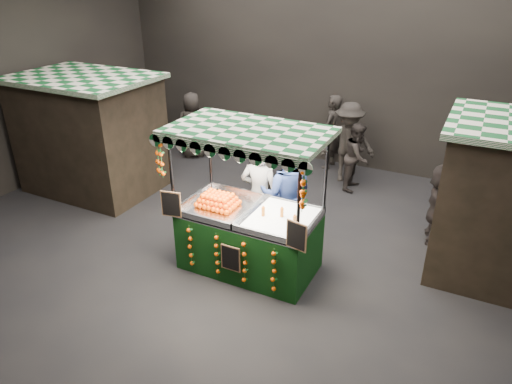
% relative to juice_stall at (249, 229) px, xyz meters
% --- Properties ---
extents(ground, '(12.00, 12.00, 0.00)m').
position_rel_juice_stall_xyz_m(ground, '(-0.28, 0.32, -0.77)').
color(ground, black).
rests_on(ground, ground).
extents(market_hall, '(12.10, 10.10, 5.05)m').
position_rel_juice_stall_xyz_m(market_hall, '(-0.28, 0.32, 2.61)').
color(market_hall, black).
rests_on(market_hall, ground).
extents(neighbour_stall_left, '(3.00, 2.20, 2.60)m').
position_rel_juice_stall_xyz_m(neighbour_stall_left, '(-4.68, 1.32, 0.53)').
color(neighbour_stall_left, black).
rests_on(neighbour_stall_left, ground).
extents(juice_stall, '(2.56, 1.51, 2.48)m').
position_rel_juice_stall_xyz_m(juice_stall, '(0.00, 0.00, 0.00)').
color(juice_stall, black).
rests_on(juice_stall, ground).
extents(vendor_grey, '(0.77, 0.57, 1.91)m').
position_rel_juice_stall_xyz_m(vendor_grey, '(-0.25, 0.92, 0.18)').
color(vendor_grey, gray).
rests_on(vendor_grey, ground).
extents(vendor_blue, '(1.18, 1.05, 2.02)m').
position_rel_juice_stall_xyz_m(vendor_blue, '(0.23, 1.01, 0.24)').
color(vendor_blue, navy).
rests_on(vendor_blue, ground).
extents(shopper_0, '(0.60, 0.41, 1.61)m').
position_rel_juice_stall_xyz_m(shopper_0, '(-0.98, 2.54, 0.03)').
color(shopper_0, black).
rests_on(shopper_0, ground).
extents(shopper_1, '(1.07, 0.92, 1.90)m').
position_rel_juice_stall_xyz_m(shopper_1, '(3.59, 3.53, 0.18)').
color(shopper_1, '#2E2925').
rests_on(shopper_1, ground).
extents(shopper_2, '(1.00, 0.80, 1.59)m').
position_rel_juice_stall_xyz_m(shopper_2, '(-1.30, 3.16, 0.02)').
color(shopper_2, black).
rests_on(shopper_2, ground).
extents(shopper_3, '(1.42, 1.13, 1.92)m').
position_rel_juice_stall_xyz_m(shopper_3, '(0.38, 4.31, 0.18)').
color(shopper_3, black).
rests_on(shopper_3, ground).
extents(shopper_4, '(1.02, 0.95, 1.75)m').
position_rel_juice_stall_xyz_m(shopper_4, '(-3.76, 4.00, 0.10)').
color(shopper_4, '#2B2623').
rests_on(shopper_4, ground).
extents(shopper_5, '(0.68, 1.49, 1.55)m').
position_rel_juice_stall_xyz_m(shopper_5, '(2.70, 2.36, 0.00)').
color(shopper_5, '#2A2322').
rests_on(shopper_5, ground).
extents(shopper_6, '(0.46, 0.69, 1.88)m').
position_rel_juice_stall_xyz_m(shopper_6, '(-0.23, 4.92, 0.16)').
color(shopper_6, '#282320').
rests_on(shopper_6, ground).
extents(shopper_7, '(0.61, 0.78, 1.56)m').
position_rel_juice_stall_xyz_m(shopper_7, '(0.72, 3.97, 0.01)').
color(shopper_7, black).
rests_on(shopper_7, ground).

